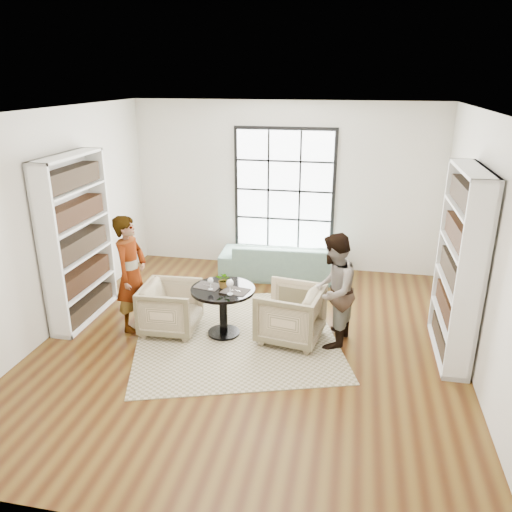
% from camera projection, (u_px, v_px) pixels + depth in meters
% --- Properties ---
extents(ground, '(6.00, 6.00, 0.00)m').
position_uv_depth(ground, '(250.00, 343.00, 6.70)').
color(ground, brown).
extents(room_shell, '(6.00, 6.01, 6.00)m').
position_uv_depth(room_shell, '(258.00, 242.00, 6.77)').
color(room_shell, silver).
rests_on(room_shell, ground).
extents(rug, '(3.38, 3.38, 0.01)m').
position_uv_depth(rug, '(236.00, 335.00, 6.90)').
color(rug, tan).
rests_on(rug, ground).
extents(pedestal_table, '(0.87, 0.87, 0.70)m').
position_uv_depth(pedestal_table, '(223.00, 301.00, 6.77)').
color(pedestal_table, black).
rests_on(pedestal_table, ground).
extents(sofa, '(2.20, 0.97, 0.63)m').
position_uv_depth(sofa, '(282.00, 260.00, 8.84)').
color(sofa, gray).
rests_on(sofa, ground).
extents(armchair_left, '(0.81, 0.79, 0.70)m').
position_uv_depth(armchair_left, '(171.00, 308.00, 6.93)').
color(armchair_left, '#C3B58B').
rests_on(armchair_left, ground).
extents(armchair_right, '(0.94, 0.92, 0.75)m').
position_uv_depth(armchair_right, '(290.00, 314.00, 6.69)').
color(armchair_right, tan).
rests_on(armchair_right, ground).
extents(person_left, '(0.43, 0.62, 1.65)m').
position_uv_depth(person_left, '(131.00, 273.00, 6.87)').
color(person_left, gray).
rests_on(person_left, ground).
extents(person_right, '(0.71, 0.84, 1.53)m').
position_uv_depth(person_right, '(333.00, 291.00, 6.46)').
color(person_right, gray).
rests_on(person_right, ground).
extents(placemat_left, '(0.39, 0.32, 0.01)m').
position_uv_depth(placemat_left, '(208.00, 286.00, 6.77)').
color(placemat_left, black).
rests_on(placemat_left, pedestal_table).
extents(placemat_right, '(0.39, 0.32, 0.01)m').
position_uv_depth(placemat_right, '(235.00, 291.00, 6.62)').
color(placemat_right, black).
rests_on(placemat_right, pedestal_table).
extents(cutlery_left, '(0.18, 0.24, 0.01)m').
position_uv_depth(cutlery_left, '(208.00, 285.00, 6.77)').
color(cutlery_left, silver).
rests_on(cutlery_left, placemat_left).
extents(cutlery_right, '(0.18, 0.24, 0.01)m').
position_uv_depth(cutlery_right, '(235.00, 290.00, 6.61)').
color(cutlery_right, silver).
rests_on(cutlery_right, placemat_right).
extents(wine_glass_left, '(0.08, 0.08, 0.17)m').
position_uv_depth(wine_glass_left, '(210.00, 281.00, 6.63)').
color(wine_glass_left, silver).
rests_on(wine_glass_left, pedestal_table).
extents(wine_glass_right, '(0.10, 0.10, 0.21)m').
position_uv_depth(wine_glass_right, '(230.00, 284.00, 6.47)').
color(wine_glass_right, silver).
rests_on(wine_glass_right, pedestal_table).
extents(flower_centerpiece, '(0.23, 0.20, 0.23)m').
position_uv_depth(flower_centerpiece, '(224.00, 280.00, 6.69)').
color(flower_centerpiece, gray).
rests_on(flower_centerpiece, pedestal_table).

